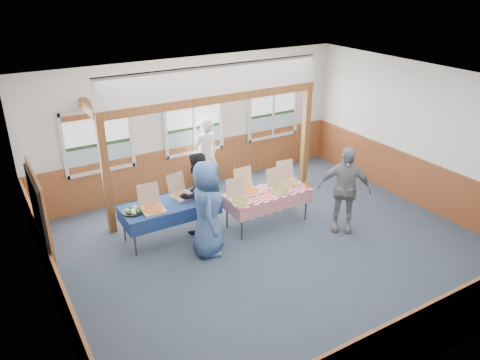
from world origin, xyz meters
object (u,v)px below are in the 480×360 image
at_px(woman_white, 206,155).
at_px(man_blue, 207,209).
at_px(table_right, 267,194).
at_px(table_left, 170,206).
at_px(woman_black, 197,193).
at_px(person_grey, 344,189).

distance_m(woman_white, man_blue, 2.83).
bearing_deg(woman_white, table_right, 90.93).
distance_m(table_left, woman_black, 0.60).
bearing_deg(person_grey, man_blue, -151.42).
bearing_deg(woman_black, person_grey, 134.30).
distance_m(table_right, man_blue, 1.64).
xyz_separation_m(table_right, woman_black, (-1.40, 0.48, 0.17)).
xyz_separation_m(table_right, person_grey, (1.21, -0.98, 0.22)).
height_order(table_right, person_grey, person_grey).
bearing_deg(table_left, woman_white, 65.50).
height_order(woman_white, person_grey, person_grey).
distance_m(table_left, table_right, 2.05).
distance_m(table_right, woman_black, 1.49).
height_order(table_left, person_grey, person_grey).
xyz_separation_m(man_blue, person_grey, (2.80, -0.64, -0.02)).
height_order(table_left, man_blue, man_blue).
relative_size(woman_black, person_grey, 0.94).
distance_m(woman_black, person_grey, 3.00).
bearing_deg(woman_white, person_grey, 108.21).
height_order(woman_black, man_blue, man_blue).
bearing_deg(person_grey, table_left, -164.37).
xyz_separation_m(table_left, woman_white, (1.64, 1.64, 0.22)).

